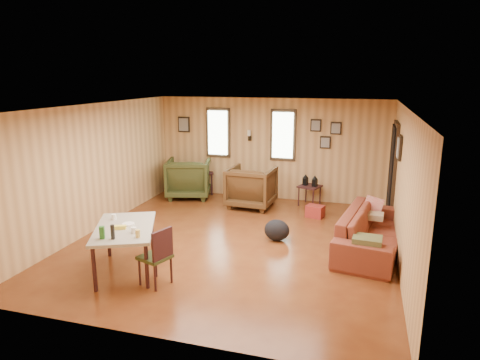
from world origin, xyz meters
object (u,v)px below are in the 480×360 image
(sofa, at_px, (373,224))
(end_table, at_px, (202,178))
(side_table, at_px, (310,185))
(recliner_green, at_px, (189,176))
(dining_table, at_px, (124,231))
(recliner_brown, at_px, (252,185))

(sofa, distance_m, end_table, 4.85)
(sofa, relative_size, end_table, 3.33)
(sofa, xyz_separation_m, side_table, (-1.35, 2.29, 0.03))
(recliner_green, xyz_separation_m, end_table, (0.19, 0.42, -0.13))
(sofa, xyz_separation_m, dining_table, (-3.58, -1.91, 0.19))
(recliner_brown, bearing_deg, dining_table, 78.69)
(end_table, distance_m, dining_table, 4.54)
(sofa, bearing_deg, recliner_green, 72.41)
(sofa, distance_m, recliner_green, 4.80)
(sofa, distance_m, dining_table, 4.06)
(end_table, bearing_deg, dining_table, -83.54)
(sofa, distance_m, recliner_brown, 3.18)
(sofa, distance_m, side_table, 2.66)
(recliner_brown, xyz_separation_m, recliner_green, (-1.67, 0.35, 0.02))
(recliner_brown, height_order, side_table, recliner_brown)
(sofa, height_order, end_table, sofa)
(sofa, bearing_deg, side_table, 40.00)
(recliner_green, bearing_deg, recliner_brown, 153.43)
(recliner_green, height_order, side_table, recliner_green)
(sofa, height_order, recliner_brown, recliner_brown)
(recliner_green, distance_m, end_table, 0.48)
(end_table, bearing_deg, recliner_green, -113.84)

